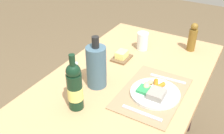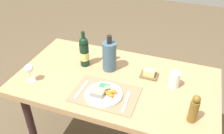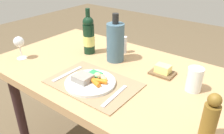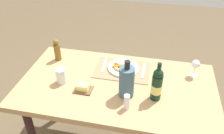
{
  "view_description": "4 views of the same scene",
  "coord_description": "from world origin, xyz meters",
  "px_view_note": "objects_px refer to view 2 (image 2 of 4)",
  "views": [
    {
      "loc": [
        -1.03,
        -0.53,
        1.61
      ],
      "look_at": [
        0.0,
        0.07,
        0.85
      ],
      "focal_mm": 41.22,
      "sensor_mm": 36.0,
      "label": 1
    },
    {
      "loc": [
        0.46,
        -1.34,
        1.88
      ],
      "look_at": [
        -0.02,
        -0.02,
        0.89
      ],
      "focal_mm": 39.01,
      "sensor_mm": 36.0,
      "label": 2
    },
    {
      "loc": [
        0.66,
        -0.9,
        1.38
      ],
      "look_at": [
        -0.0,
        -0.03,
        0.81
      ],
      "focal_mm": 36.02,
      "sensor_mm": 36.0,
      "label": 3
    },
    {
      "loc": [
        -0.25,
        1.35,
        1.89
      ],
      "look_at": [
        0.06,
        -0.09,
        0.86
      ],
      "focal_mm": 37.47,
      "sensor_mm": 36.0,
      "label": 4
    }
  ],
  "objects_px": {
    "wine_bottle": "(84,52)",
    "salt_shaker": "(112,54)",
    "dining_table": "(115,88)",
    "dinner_plate": "(103,93)",
    "butter_dish": "(149,74)",
    "cooler_bottle": "(109,56)",
    "knife": "(126,102)",
    "wine_glass": "(29,69)",
    "fork": "(81,89)",
    "water_tumbler": "(174,80)",
    "pepper_mill": "(194,109)"
  },
  "relations": [
    {
      "from": "dinner_plate",
      "to": "wine_glass",
      "type": "relative_size",
      "value": 1.78
    },
    {
      "from": "dinner_plate",
      "to": "water_tumbler",
      "type": "bearing_deg",
      "value": 31.49
    },
    {
      "from": "knife",
      "to": "cooler_bottle",
      "type": "height_order",
      "value": "cooler_bottle"
    },
    {
      "from": "knife",
      "to": "butter_dish",
      "type": "xyz_separation_m",
      "value": [
        0.08,
        0.34,
        0.01
      ]
    },
    {
      "from": "pepper_mill",
      "to": "water_tumbler",
      "type": "distance_m",
      "value": 0.33
    },
    {
      "from": "salt_shaker",
      "to": "dining_table",
      "type": "bearing_deg",
      "value": -64.67
    },
    {
      "from": "water_tumbler",
      "to": "wine_bottle",
      "type": "bearing_deg",
      "value": 177.51
    },
    {
      "from": "dinner_plate",
      "to": "wine_glass",
      "type": "distance_m",
      "value": 0.56
    },
    {
      "from": "fork",
      "to": "cooler_bottle",
      "type": "bearing_deg",
      "value": 73.93
    },
    {
      "from": "dinner_plate",
      "to": "wine_bottle",
      "type": "height_order",
      "value": "wine_bottle"
    },
    {
      "from": "wine_bottle",
      "to": "butter_dish",
      "type": "height_order",
      "value": "wine_bottle"
    },
    {
      "from": "dining_table",
      "to": "wine_bottle",
      "type": "bearing_deg",
      "value": 161.42
    },
    {
      "from": "butter_dish",
      "to": "pepper_mill",
      "type": "relative_size",
      "value": 0.67
    },
    {
      "from": "wine_bottle",
      "to": "butter_dish",
      "type": "distance_m",
      "value": 0.53
    },
    {
      "from": "dinner_plate",
      "to": "wine_glass",
      "type": "bearing_deg",
      "value": -176.87
    },
    {
      "from": "fork",
      "to": "knife",
      "type": "distance_m",
      "value": 0.33
    },
    {
      "from": "wine_bottle",
      "to": "salt_shaker",
      "type": "distance_m",
      "value": 0.24
    },
    {
      "from": "wine_bottle",
      "to": "fork",
      "type": "bearing_deg",
      "value": -69.51
    },
    {
      "from": "dining_table",
      "to": "fork",
      "type": "distance_m",
      "value": 0.29
    },
    {
      "from": "fork",
      "to": "cooler_bottle",
      "type": "distance_m",
      "value": 0.34
    },
    {
      "from": "wine_bottle",
      "to": "cooler_bottle",
      "type": "distance_m",
      "value": 0.2
    },
    {
      "from": "dining_table",
      "to": "fork",
      "type": "bearing_deg",
      "value": -132.15
    },
    {
      "from": "dinner_plate",
      "to": "cooler_bottle",
      "type": "relative_size",
      "value": 0.88
    },
    {
      "from": "dinner_plate",
      "to": "wine_bottle",
      "type": "distance_m",
      "value": 0.42
    },
    {
      "from": "salt_shaker",
      "to": "knife",
      "type": "bearing_deg",
      "value": -59.86
    },
    {
      "from": "salt_shaker",
      "to": "pepper_mill",
      "type": "distance_m",
      "value": 0.82
    },
    {
      "from": "wine_bottle",
      "to": "salt_shaker",
      "type": "xyz_separation_m",
      "value": [
        0.18,
        0.14,
        -0.06
      ]
    },
    {
      "from": "dinner_plate",
      "to": "pepper_mill",
      "type": "xyz_separation_m",
      "value": [
        0.58,
        -0.03,
        0.07
      ]
    },
    {
      "from": "knife",
      "to": "butter_dish",
      "type": "bearing_deg",
      "value": 72.87
    },
    {
      "from": "salt_shaker",
      "to": "water_tumbler",
      "type": "height_order",
      "value": "water_tumbler"
    },
    {
      "from": "dining_table",
      "to": "dinner_plate",
      "type": "height_order",
      "value": "dinner_plate"
    },
    {
      "from": "water_tumbler",
      "to": "butter_dish",
      "type": "bearing_deg",
      "value": 163.08
    },
    {
      "from": "dinner_plate",
      "to": "wine_bottle",
      "type": "bearing_deg",
      "value": 133.01
    },
    {
      "from": "wine_glass",
      "to": "water_tumbler",
      "type": "xyz_separation_m",
      "value": [
        0.99,
        0.29,
        -0.05
      ]
    },
    {
      "from": "dinner_plate",
      "to": "butter_dish",
      "type": "distance_m",
      "value": 0.4
    },
    {
      "from": "dinner_plate",
      "to": "fork",
      "type": "xyz_separation_m",
      "value": [
        -0.16,
        -0.0,
        -0.01
      ]
    },
    {
      "from": "dining_table",
      "to": "salt_shaker",
      "type": "xyz_separation_m",
      "value": [
        -0.11,
        0.24,
        0.14
      ]
    },
    {
      "from": "wine_bottle",
      "to": "pepper_mill",
      "type": "relative_size",
      "value": 1.51
    },
    {
      "from": "fork",
      "to": "butter_dish",
      "type": "bearing_deg",
      "value": 39.21
    },
    {
      "from": "dining_table",
      "to": "cooler_bottle",
      "type": "height_order",
      "value": "cooler_bottle"
    },
    {
      "from": "dining_table",
      "to": "pepper_mill",
      "type": "bearing_deg",
      "value": -21.65
    },
    {
      "from": "water_tumbler",
      "to": "dinner_plate",
      "type": "bearing_deg",
      "value": -148.51
    },
    {
      "from": "knife",
      "to": "wine_bottle",
      "type": "relative_size",
      "value": 0.68
    },
    {
      "from": "butter_dish",
      "to": "water_tumbler",
      "type": "distance_m",
      "value": 0.2
    },
    {
      "from": "dining_table",
      "to": "salt_shaker",
      "type": "bearing_deg",
      "value": 115.33
    },
    {
      "from": "butter_dish",
      "to": "fork",
      "type": "bearing_deg",
      "value": -141.31
    },
    {
      "from": "water_tumbler",
      "to": "pepper_mill",
      "type": "bearing_deg",
      "value": -62.88
    },
    {
      "from": "cooler_bottle",
      "to": "knife",
      "type": "bearing_deg",
      "value": -53.68
    },
    {
      "from": "knife",
      "to": "wine_glass",
      "type": "height_order",
      "value": "wine_glass"
    },
    {
      "from": "fork",
      "to": "water_tumbler",
      "type": "distance_m",
      "value": 0.65
    }
  ]
}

